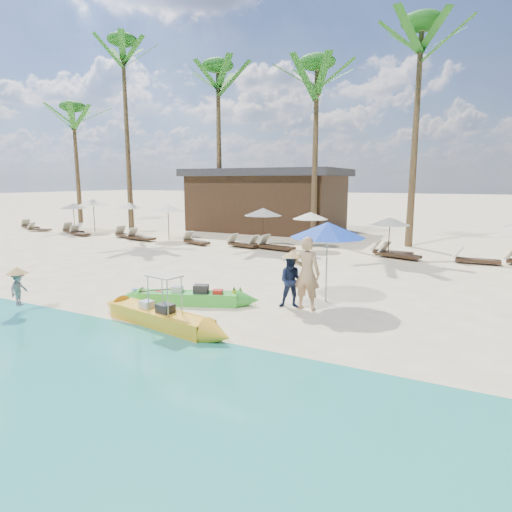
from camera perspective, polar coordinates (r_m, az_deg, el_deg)
The scene contains 34 objects.
ground at distance 11.83m, azimuth -0.32°, elevation -7.08°, with size 240.00×240.00×0.00m, color beige.
wet_sand_strip at distance 8.04m, azimuth -17.67°, elevation -16.07°, with size 240.00×4.50×0.01m, color tan.
green_canoe at distance 12.39m, azimuth -8.91°, elevation -5.49°, with size 4.29×1.93×0.57m.
yellow_canoe at distance 10.71m, azimuth -12.64°, elevation -8.00°, with size 4.93×1.17×1.29m.
tourist at distance 11.66m, azimuth 6.81°, elevation -2.31°, with size 0.73×0.48×2.01m, color tan.
vendor_green at distance 11.83m, azimuth 4.81°, elevation -3.39°, with size 0.72×0.56×1.49m, color #16203E.
vendor_yellow at distance 13.06m, azimuth -29.09°, elevation -3.80°, with size 0.60×0.35×0.93m, color gray.
blue_umbrella at distance 12.32m, azimuth 9.53°, elevation 3.46°, with size 2.16×2.16×2.33m.
resort_parasol_0 at distance 32.96m, azimuth -23.20°, elevation 6.15°, with size 1.87×1.87×1.93m.
lounger_0_left at distance 35.56m, azimuth -27.95°, elevation 3.54°, with size 1.92×0.95×0.63m.
lounger_0_right at distance 33.57m, azimuth -27.03°, elevation 3.25°, with size 1.69×0.87×0.55m.
resort_parasol_1 at distance 31.66m, azimuth -20.90°, elevation 6.71°, with size 2.19×2.19×2.26m.
lounger_1_left at distance 31.27m, azimuth -23.29°, elevation 3.16°, with size 1.92×0.92×0.63m.
lounger_1_right at distance 29.78m, azimuth -22.50°, elevation 2.88°, with size 1.76×0.84×0.58m.
resort_parasol_2 at distance 30.18m, azimuth -16.67°, elevation 6.47°, with size 2.00×2.00×2.06m.
lounger_2_left at distance 27.63m, azimuth -16.97°, elevation 2.76°, with size 1.99×1.11×0.65m.
resort_parasol_3 at distance 26.02m, azimuth -11.66°, elevation 6.29°, with size 2.04×2.04×2.11m.
lounger_3_left at distance 26.20m, azimuth -15.19°, elevation 2.48°, with size 1.95×0.78×0.65m.
lounger_3_right at distance 23.97m, azimuth -8.10°, elevation 2.03°, with size 1.88×1.05×0.61m.
resort_parasol_4 at distance 22.54m, azimuth 0.96°, elevation 5.89°, with size 2.02×2.02×2.08m.
lounger_4_left at distance 22.67m, azimuth -1.94°, elevation 1.68°, with size 1.89×0.89×0.62m.
lounger_4_right at distance 22.33m, azimuth 0.99°, elevation 1.53°, with size 1.81×0.79×0.59m.
resort_parasol_5 at distance 22.26m, azimuth 7.26°, elevation 5.36°, with size 1.85×1.85×1.90m.
lounger_5_left at distance 21.76m, azimuth 2.52°, elevation 1.38°, with size 2.07×1.00×0.68m.
resort_parasol_6 at distance 20.39m, azimuth 17.42°, elevation 4.45°, with size 1.80×1.80×1.86m.
lounger_6_left at distance 20.42m, azimuth 18.33°, elevation 0.28°, with size 1.97×1.12×0.64m.
lounger_6_right at distance 21.10m, azimuth 17.41°, elevation 0.62°, with size 1.89×0.64×0.64m.
lounger_7_left at distance 20.39m, azimuth 27.10°, elevation -0.35°, with size 1.84×0.62×0.62m.
palm_0 at distance 39.54m, azimuth -23.11°, elevation 15.93°, with size 2.08×2.08×9.90m.
palm_1 at distance 33.99m, azimuth -17.19°, elevation 22.02°, with size 2.08×2.08×13.60m.
palm_2 at distance 30.15m, azimuth -5.07°, elevation 20.84°, with size 2.08×2.08×11.33m.
palm_3 at distance 26.28m, azimuth 8.09°, elevation 21.07°, with size 2.08×2.08×10.52m.
palm_4 at distance 24.98m, azimuth 21.01°, elevation 23.19°, with size 2.08×2.08×11.70m.
pavilion_west at distance 30.57m, azimuth 1.49°, elevation 7.55°, with size 10.80×6.60×4.30m.
Camera 1 is at (5.22, -10.04, 3.47)m, focal length 30.00 mm.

